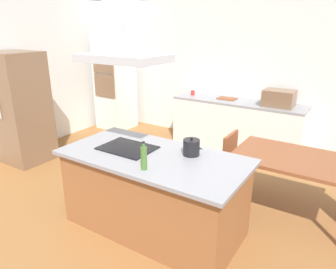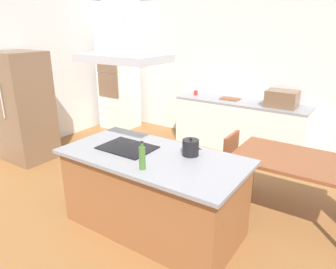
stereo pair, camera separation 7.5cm
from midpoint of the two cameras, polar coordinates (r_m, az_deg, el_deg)
name	(u,v)px [view 1 (the left image)]	position (r m, az deg, el deg)	size (l,w,h in m)	color
ground	(210,177)	(4.87, 7.31, -7.66)	(16.00, 16.00, 0.00)	#936033
wall_back	(254,74)	(6.04, 15.21, 10.61)	(7.20, 0.10, 2.70)	white
wall_left	(31,75)	(6.35, -24.18, 10.00)	(0.10, 8.80, 2.70)	white
kitchen_island	(154,192)	(3.51, -3.25, -10.50)	(2.02, 1.01, 0.90)	#995B33
cooktop	(127,148)	(3.51, -8.06, -2.44)	(0.60, 0.44, 0.01)	black
tea_kettle	(191,147)	(3.28, 3.67, -2.36)	(0.23, 0.18, 0.20)	black
olive_oil_bottle	(144,158)	(2.95, -5.18, -4.27)	(0.06, 0.06, 0.28)	#47722D
back_counter	(236,125)	(5.94, 12.09, 1.78)	(2.40, 0.62, 0.90)	white
countertop_microwave	(279,98)	(5.60, 19.34, 6.30)	(0.50, 0.38, 0.28)	brown
coffee_mug_red	(193,93)	(6.22, 4.23, 7.66)	(0.08, 0.08, 0.09)	red
cutting_board	(227,99)	(5.95, 10.41, 6.51)	(0.34, 0.24, 0.02)	brown
wall_oven_stack	(115,79)	(7.03, -10.06, 10.06)	(0.70, 0.66, 2.20)	white
refrigerator	(20,108)	(5.72, -25.84, 4.38)	(0.80, 0.73, 1.82)	brown
dining_table	(295,164)	(3.93, 21.80, -5.05)	(1.40, 0.90, 0.75)	brown
chair_at_left_end	(222,159)	(4.23, 9.35, -4.51)	(0.42, 0.42, 0.89)	gold
range_hood	(122,36)	(3.27, -9.08, 17.42)	(0.90, 0.55, 0.78)	#ADADB2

